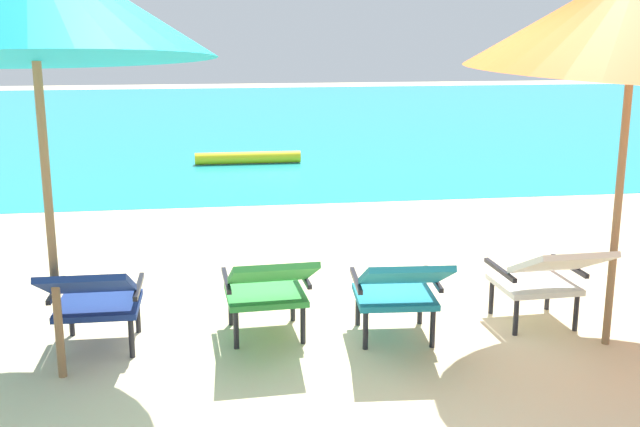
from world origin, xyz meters
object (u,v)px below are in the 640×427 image
object	(u,v)px
lounge_chair_far_left	(94,297)
lounge_chair_far_right	(546,275)
swim_buoy	(248,158)
lounge_chair_near_left	(268,286)
lounge_chair_near_right	(399,287)
beach_umbrella_left	(31,0)
beach_umbrella_right	(635,18)

from	to	relation	value
lounge_chair_far_left	lounge_chair_far_right	world-z (taller)	same
swim_buoy	lounge_chair_near_left	bearing A→B (deg)	-92.00
lounge_chair_far_left	lounge_chair_near_left	distance (m)	1.10
lounge_chair_near_left	lounge_chair_near_right	bearing A→B (deg)	-10.68
lounge_chair_near_left	beach_umbrella_left	size ratio (longest dim) A/B	0.35
swim_buoy	lounge_chair_near_left	world-z (taller)	lounge_chair_near_left
swim_buoy	lounge_chair_far_left	size ratio (longest dim) A/B	1.82
lounge_chair_far_left	lounge_chair_near_right	world-z (taller)	same
lounge_chair_near_left	lounge_chair_far_right	bearing A→B (deg)	-1.45
lounge_chair_near_left	lounge_chair_far_right	world-z (taller)	same
lounge_chair_far_right	lounge_chair_near_left	bearing A→B (deg)	178.55
lounge_chair_far_right	beach_umbrella_left	xyz separation A→B (m)	(-3.15, -0.27, 1.78)
lounge_chair_near_left	lounge_chair_far_right	distance (m)	1.89
lounge_chair_near_right	beach_umbrella_left	distance (m)	2.76
lounge_chair_far_right	beach_umbrella_left	distance (m)	3.63
lounge_chair_near_right	beach_umbrella_right	world-z (taller)	beach_umbrella_right
lounge_chair_near_left	lounge_chair_far_right	size ratio (longest dim) A/B	1.01
swim_buoy	lounge_chair_near_left	distance (m)	6.95
lounge_chair_far_left	lounge_chair_near_left	xyz separation A→B (m)	(1.10, 0.05, 0.00)
lounge_chair_near_right	lounge_chair_far_right	distance (m)	1.06
swim_buoy	beach_umbrella_left	xyz separation A→B (m)	(-1.51, -7.25, 2.08)
lounge_chair_far_left	beach_umbrella_right	size ratio (longest dim) A/B	0.31
swim_buoy	beach_umbrella_right	size ratio (longest dim) A/B	0.57
lounge_chair_far_left	swim_buoy	bearing A→B (deg)	79.14
lounge_chair_near_right	lounge_chair_far_left	bearing A→B (deg)	176.85
lounge_chair_far_left	lounge_chair_near_left	world-z (taller)	same
lounge_chair_far_left	beach_umbrella_right	xyz separation A→B (m)	(3.30, -0.27, 1.69)
lounge_chair_far_left	lounge_chair_near_left	size ratio (longest dim) A/B	0.98
lounge_chair_near_right	beach_umbrella_right	size ratio (longest dim) A/B	0.32
lounge_chair_far_right	beach_umbrella_left	world-z (taller)	beach_umbrella_left
lounge_chair_far_right	beach_umbrella_right	distance (m)	1.74
beach_umbrella_left	beach_umbrella_right	world-z (taller)	beach_umbrella_left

